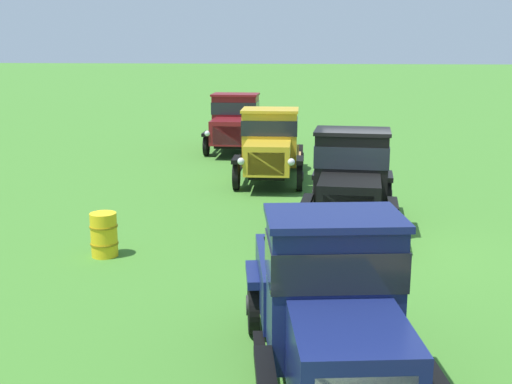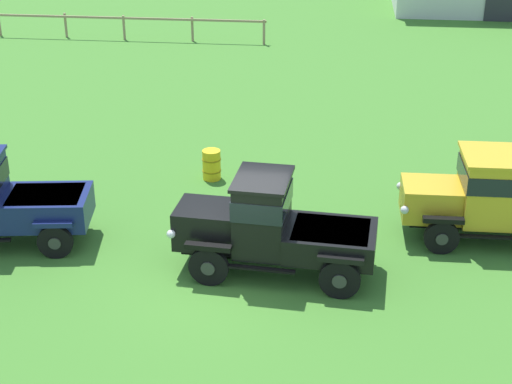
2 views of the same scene
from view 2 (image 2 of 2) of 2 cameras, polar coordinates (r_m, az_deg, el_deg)
ground_plane at (r=17.83m, az=-1.97°, el=-6.51°), size 240.00×240.00×0.00m
paddock_fence at (r=38.53m, az=-9.28°, el=12.08°), size 13.15×0.48×1.16m
vintage_truck_midrow_center at (r=17.68m, az=1.04°, el=-2.42°), size 4.72×2.24×2.34m
vintage_truck_far_side at (r=19.90m, az=16.09°, el=-0.17°), size 5.07×2.11×2.24m
oil_drum_beside_row at (r=22.70m, az=-3.25°, el=2.00°), size 0.55×0.55×0.88m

